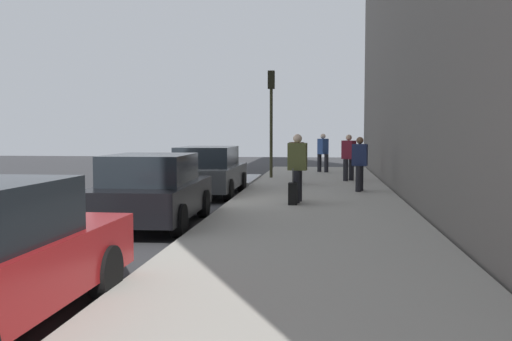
{
  "coord_description": "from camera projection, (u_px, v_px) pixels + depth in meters",
  "views": [
    {
      "loc": [
        -15.93,
        -3.46,
        2.0
      ],
      "look_at": [
        -2.23,
        -1.9,
        1.06
      ],
      "focal_mm": 41.18,
      "sensor_mm": 36.0,
      "label": 1
    }
  ],
  "objects": [
    {
      "name": "rolling_suitcase",
      "position": [
        293.0,
        193.0,
        14.67
      ],
      "size": [
        0.34,
        0.22,
        0.91
      ],
      "color": "black",
      "rests_on": "sidewalk"
    },
    {
      "name": "pedestrian_burgundy_coat",
      "position": [
        349.0,
        156.0,
        21.63
      ],
      "size": [
        0.51,
        0.54,
        1.7
      ],
      "color": "black",
      "rests_on": "sidewalk"
    },
    {
      "name": "pedestrian_blue_coat",
      "position": [
        323.0,
        152.0,
        26.08
      ],
      "size": [
        0.54,
        0.5,
        1.71
      ],
      "color": "black",
      "rests_on": "sidewalk"
    },
    {
      "name": "parked_car_charcoal",
      "position": [
        208.0,
        171.0,
        17.87
      ],
      "size": [
        4.34,
        1.9,
        1.51
      ],
      "color": "black",
      "rests_on": "ground"
    },
    {
      "name": "pedestrian_olive_coat",
      "position": [
        297.0,
        166.0,
        15.13
      ],
      "size": [
        0.58,
        0.5,
        1.76
      ],
      "color": "black",
      "rests_on": "sidewalk"
    },
    {
      "name": "traffic_light_pole",
      "position": [
        271.0,
        105.0,
        22.96
      ],
      "size": [
        0.35,
        0.26,
        4.18
      ],
      "color": "#2D2D19",
      "rests_on": "sidewalk"
    },
    {
      "name": "ground_plane",
      "position": [
        197.0,
        202.0,
        16.32
      ],
      "size": [
        56.0,
        56.0,
        0.0
      ],
      "primitive_type": "plane",
      "color": "#333335"
    },
    {
      "name": "lane_stripe_centre",
      "position": [
        87.0,
        201.0,
        16.68
      ],
      "size": [
        28.0,
        0.14,
        0.01
      ],
      "primitive_type": "cube",
      "color": "gold",
      "rests_on": "ground"
    },
    {
      "name": "sidewalk",
      "position": [
        316.0,
        201.0,
        15.94
      ],
      "size": [
        28.0,
        4.6,
        0.15
      ],
      "primitive_type": "cube",
      "color": "#A39E93",
      "rests_on": "ground"
    },
    {
      "name": "snow_bank_curb",
      "position": [
        248.0,
        181.0,
        21.93
      ],
      "size": [
        4.08,
        0.56,
        0.22
      ],
      "primitive_type": "cube",
      "color": "white",
      "rests_on": "ground"
    },
    {
      "name": "pedestrian_navy_coat",
      "position": [
        360.0,
        162.0,
        17.84
      ],
      "size": [
        0.54,
        0.5,
        1.66
      ],
      "color": "black",
      "rests_on": "sidewalk"
    },
    {
      "name": "pedestrian_brown_coat",
      "position": [
        297.0,
        158.0,
        20.16
      ],
      "size": [
        0.53,
        0.51,
        1.67
      ],
      "color": "black",
      "rests_on": "sidewalk"
    },
    {
      "name": "parked_car_black",
      "position": [
        152.0,
        190.0,
        12.19
      ],
      "size": [
        4.18,
        1.98,
        1.51
      ],
      "color": "black",
      "rests_on": "ground"
    }
  ]
}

